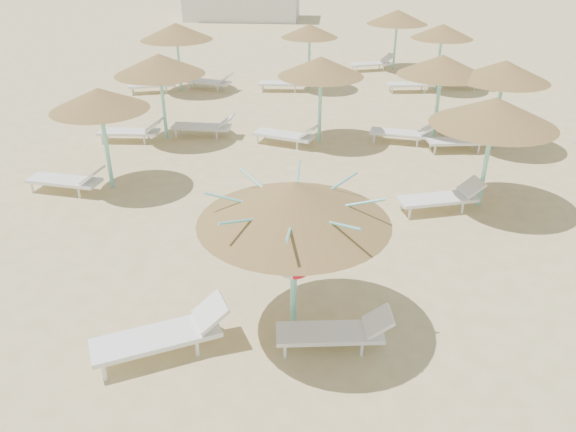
{
  "coord_description": "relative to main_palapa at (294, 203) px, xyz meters",
  "views": [
    {
      "loc": [
        0.72,
        -7.6,
        6.22
      ],
      "look_at": [
        -0.03,
        1.78,
        1.3
      ],
      "focal_mm": 35.0,
      "sensor_mm": 36.0,
      "label": 1
    }
  ],
  "objects": [
    {
      "name": "palapa_field",
      "position": [
        1.71,
        10.89,
        -0.08
      ],
      "size": [
        20.09,
        17.51,
        2.73
      ],
      "color": "#80DED2",
      "rests_on": "ground"
    },
    {
      "name": "lounger_main_a",
      "position": [
        -2.0,
        -0.83,
        -2.01
      ],
      "size": [
        2.24,
        1.56,
        0.79
      ],
      "rotation": [
        0.0,
        0.0,
        0.47
      ],
      "color": "white",
      "rests_on": "ground"
    },
    {
      "name": "ground",
      "position": [
        -0.2,
        -0.14,
        -2.39
      ],
      "size": [
        120.0,
        120.0,
        0.0
      ],
      "primitive_type": "plane",
      "color": "#D9BF84",
      "rests_on": "ground"
    },
    {
      "name": "main_palapa",
      "position": [
        0.0,
        0.0,
        0.0
      ],
      "size": [
        3.07,
        3.07,
        2.75
      ],
      "color": "#80DED2",
      "rests_on": "ground"
    },
    {
      "name": "lounger_main_b",
      "position": [
        0.75,
        -0.48,
        -2.06
      ],
      "size": [
        1.93,
        0.78,
        0.68
      ],
      "rotation": [
        0.0,
        0.0,
        0.12
      ],
      "color": "white",
      "rests_on": "ground"
    }
  ]
}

